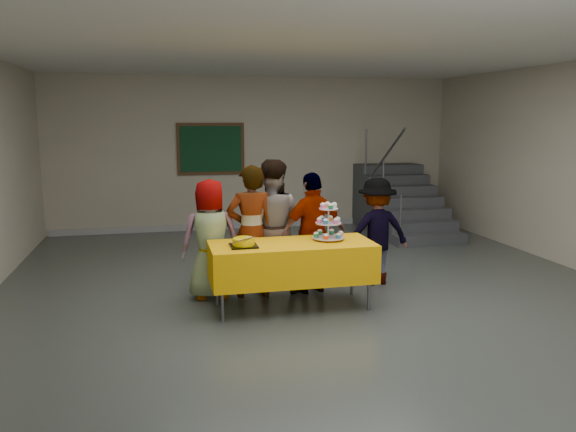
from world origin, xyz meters
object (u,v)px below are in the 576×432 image
schoolchild_d (313,233)px  staircase (398,205)px  schoolchild_e (376,231)px  schoolchild_c (270,226)px  cupcake_stand (328,225)px  schoolchild_b (251,232)px  bake_table (292,261)px  noticeboard (211,149)px  bear_cake (244,241)px  schoolchild_a (211,239)px

schoolchild_d → staircase: staircase is taller
schoolchild_d → schoolchild_e: bearing=176.9°
schoolchild_c → schoolchild_d: size_ratio=1.10×
cupcake_stand → schoolchild_b: schoolchild_b is taller
bake_table → noticeboard: 5.03m
bake_table → cupcake_stand: bearing=8.9°
schoolchild_b → schoolchild_d: schoolchild_b is taller
cupcake_stand → staircase: 4.82m
bear_cake → schoolchild_d: size_ratio=0.24×
schoolchild_c → schoolchild_e: schoolchild_c is taller
schoolchild_d → bake_table: bearing=40.0°
schoolchild_a → staircase: 5.30m
bear_cake → schoolchild_b: 0.61m
schoolchild_c → schoolchild_e: 1.43m
bake_table → schoolchild_a: 1.07m
schoolchild_c → schoolchild_d: bearing=172.7°
schoolchild_c → noticeboard: noticeboard is taller
schoolchild_b → schoolchild_e: size_ratio=1.15×
bear_cake → schoolchild_e: (1.88, 0.77, -0.12)m
schoolchild_e → schoolchild_b: bearing=4.8°
schoolchild_e → noticeboard: size_ratio=1.09×
schoolchild_b → schoolchild_c: schoolchild_c is taller
bear_cake → staircase: bearing=48.1°
noticeboard → bake_table: bearing=-84.7°
schoolchild_d → schoolchild_b: bearing=-12.3°
schoolchild_c → staircase: staircase is taller
schoolchild_d → schoolchild_e: size_ratio=1.08×
bear_cake → staircase: (3.69, 4.12, -0.34)m
schoolchild_a → schoolchild_e: schoolchild_a is taller
schoolchild_b → schoolchild_d: (0.79, 0.02, -0.05)m
bear_cake → noticeboard: noticeboard is taller
noticeboard → schoolchild_a: bearing=-95.6°
bear_cake → schoolchild_c: bearing=59.5°
cupcake_stand → bear_cake: bearing=-172.8°
schoolchild_d → noticeboard: bearing=-92.2°
schoolchild_a → schoolchild_c: bearing=-168.9°
schoolchild_e → noticeboard: bearing=-68.3°
bake_table → cupcake_stand: size_ratio=4.22×
bake_table → schoolchild_e: (1.32, 0.71, 0.15)m
schoolchild_a → bear_cake: bearing=116.7°
staircase → noticeboard: size_ratio=1.85×
bake_table → schoolchild_e: bearing=28.3°
schoolchild_b → schoolchild_d: 0.79m
bake_table → bear_cake: size_ratio=5.25×
cupcake_stand → schoolchild_c: bearing=130.9°
bake_table → schoolchild_b: (-0.39, 0.53, 0.26)m
noticeboard → schoolchild_b: bearing=-89.1°
bake_table → schoolchild_a: bearing=146.0°
schoolchild_c → schoolchild_e: size_ratio=1.19×
schoolchild_b → schoolchild_d: size_ratio=1.07×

